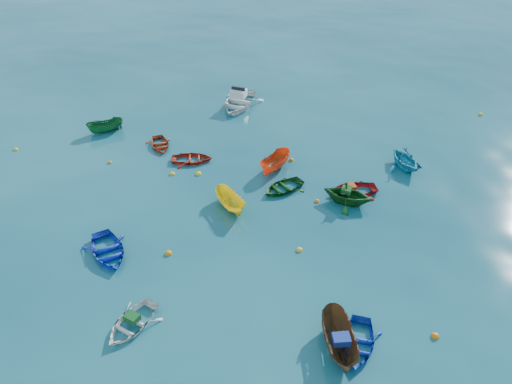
# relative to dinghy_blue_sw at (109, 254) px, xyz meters

# --- Properties ---
(ground) EXTENTS (160.00, 160.00, 0.00)m
(ground) POSITION_rel_dinghy_blue_sw_xyz_m (7.42, 0.69, 0.00)
(ground) COLOR #0B3D4F
(ground) RESTS_ON ground
(dinghy_blue_sw) EXTENTS (3.83, 4.11, 0.69)m
(dinghy_blue_sw) POSITION_rel_dinghy_blue_sw_xyz_m (0.00, 0.00, 0.00)
(dinghy_blue_sw) COLOR #0F29BD
(dinghy_blue_sw) RESTS_ON ground
(dinghy_white_near) EXTENTS (3.12, 3.50, 0.60)m
(dinghy_white_near) POSITION_rel_dinghy_blue_sw_xyz_m (2.56, -4.57, 0.00)
(dinghy_white_near) COLOR silver
(dinghy_white_near) RESTS_ON ground
(sampan_brown_mid) EXTENTS (1.86, 3.67, 1.36)m
(sampan_brown_mid) POSITION_rel_dinghy_blue_sw_xyz_m (11.84, -5.13, 0.00)
(sampan_brown_mid) COLOR brown
(sampan_brown_mid) RESTS_ON ground
(dinghy_blue_se) EXTENTS (2.56, 3.22, 0.60)m
(dinghy_blue_se) POSITION_rel_dinghy_blue_sw_xyz_m (12.67, -4.87, 0.00)
(dinghy_blue_se) COLOR #0E32B9
(dinghy_blue_se) RESTS_ON ground
(sampan_yellow_mid) EXTENTS (2.56, 3.02, 1.13)m
(sampan_yellow_mid) POSITION_rel_dinghy_blue_sw_xyz_m (6.01, 4.49, 0.00)
(sampan_yellow_mid) COLOR yellow
(sampan_yellow_mid) RESTS_ON ground
(dinghy_green_e) EXTENTS (3.47, 3.36, 0.59)m
(dinghy_green_e) POSITION_rel_dinghy_blue_sw_xyz_m (9.04, 6.61, 0.00)
(dinghy_green_e) COLOR #104512
(dinghy_green_e) RESTS_ON ground
(dinghy_cyan_se) EXTENTS (3.40, 3.61, 1.51)m
(dinghy_cyan_se) POSITION_rel_dinghy_blue_sw_xyz_m (17.01, 9.83, 0.00)
(dinghy_cyan_se) COLOR teal
(dinghy_cyan_se) RESTS_ON ground
(dinghy_red_nw) EXTENTS (2.97, 2.27, 0.57)m
(dinghy_red_nw) POSITION_rel_dinghy_blue_sw_xyz_m (2.76, 9.51, 0.00)
(dinghy_red_nw) COLOR #AC200E
(dinghy_red_nw) RESTS_ON ground
(sampan_orange_n) EXTENTS (2.54, 3.21, 1.18)m
(sampan_orange_n) POSITION_rel_dinghy_blue_sw_xyz_m (8.45, 8.94, 0.00)
(sampan_orange_n) COLOR #EA4816
(sampan_orange_n) RESTS_ON ground
(dinghy_green_n) EXTENTS (3.55, 3.28, 1.54)m
(dinghy_green_n) POSITION_rel_dinghy_blue_sw_xyz_m (12.94, 5.54, 0.00)
(dinghy_green_n) COLOR #114B16
(dinghy_green_n) RESTS_ON ground
(dinghy_red_ne) EXTENTS (3.51, 2.88, 0.63)m
(dinghy_red_ne) POSITION_rel_dinghy_blue_sw_xyz_m (13.36, 6.64, 0.00)
(dinghy_red_ne) COLOR #B20E11
(dinghy_red_ne) RESTS_ON ground
(dinghy_red_far) EXTENTS (2.70, 3.08, 0.53)m
(dinghy_red_far) POSITION_rel_dinghy_blue_sw_xyz_m (0.13, 11.26, 0.00)
(dinghy_red_far) COLOR #A92E0E
(dinghy_red_far) RESTS_ON ground
(sampan_green_far) EXTENTS (2.87, 2.23, 1.05)m
(sampan_green_far) POSITION_rel_dinghy_blue_sw_xyz_m (-4.41, 13.12, 0.00)
(sampan_green_far) COLOR #145628
(sampan_green_far) RESTS_ON ground
(motorboat_white) EXTENTS (4.42, 5.34, 1.56)m
(motorboat_white) POSITION_rel_dinghy_blue_sw_xyz_m (5.04, 18.20, 0.00)
(motorboat_white) COLOR white
(motorboat_white) RESTS_ON ground
(tarp_green_a) EXTENTS (0.78, 0.71, 0.31)m
(tarp_green_a) POSITION_rel_dinghy_blue_sw_xyz_m (2.61, -4.48, 0.45)
(tarp_green_a) COLOR #134E1E
(tarp_green_a) RESTS_ON dinghy_white_near
(tarp_blue_a) EXTENTS (0.81, 0.67, 0.36)m
(tarp_blue_a) POSITION_rel_dinghy_blue_sw_xyz_m (11.86, -5.27, 0.86)
(tarp_blue_a) COLOR navy
(tarp_blue_a) RESTS_ON sampan_brown_mid
(tarp_green_b) EXTENTS (0.70, 0.81, 0.33)m
(tarp_green_b) POSITION_rel_dinghy_blue_sw_xyz_m (12.85, 5.57, 0.93)
(tarp_green_b) COLOR #114716
(tarp_green_b) RESTS_ON dinghy_green_n
(tarp_orange_b) EXTENTS (0.60, 0.71, 0.30)m
(tarp_orange_b) POSITION_rel_dinghy_blue_sw_xyz_m (13.26, 6.62, 0.47)
(tarp_orange_b) COLOR #B63D12
(tarp_orange_b) RESTS_ON dinghy_red_ne
(buoy_or_a) EXTENTS (0.39, 0.39, 0.39)m
(buoy_or_a) POSITION_rel_dinghy_blue_sw_xyz_m (3.17, 0.26, 0.00)
(buoy_or_a) COLOR orange
(buoy_or_a) RESTS_ON ground
(buoy_ye_a) EXTENTS (0.35, 0.35, 0.35)m
(buoy_ye_a) POSITION_rel_dinghy_blue_sw_xyz_m (10.11, 1.07, 0.00)
(buoy_ye_a) COLOR yellow
(buoy_ye_a) RESTS_ON ground
(buoy_or_b) EXTENTS (0.37, 0.37, 0.37)m
(buoy_or_b) POSITION_rel_dinghy_blue_sw_xyz_m (16.15, -4.13, 0.00)
(buoy_or_b) COLOR orange
(buoy_or_b) RESTS_ON ground
(buoy_ye_b) EXTENTS (0.32, 0.32, 0.32)m
(buoy_ye_b) POSITION_rel_dinghy_blue_sw_xyz_m (-9.93, 10.04, 0.00)
(buoy_ye_b) COLOR yellow
(buoy_ye_b) RESTS_ON ground
(buoy_or_c) EXTENTS (0.29, 0.29, 0.29)m
(buoy_or_c) POSITION_rel_dinghy_blue_sw_xyz_m (-2.76, 8.86, 0.00)
(buoy_or_c) COLOR orange
(buoy_or_c) RESTS_ON ground
(buoy_ye_c) EXTENTS (0.39, 0.39, 0.39)m
(buoy_ye_c) POSITION_rel_dinghy_blue_sw_xyz_m (3.47, 7.95, 0.00)
(buoy_ye_c) COLOR yellow
(buoy_ye_c) RESTS_ON ground
(buoy_or_d) EXTENTS (0.31, 0.31, 0.31)m
(buoy_or_d) POSITION_rel_dinghy_blue_sw_xyz_m (11.15, 5.53, 0.00)
(buoy_or_d) COLOR orange
(buoy_or_d) RESTS_ON ground
(buoy_ye_d) EXTENTS (0.34, 0.34, 0.34)m
(buoy_ye_d) POSITION_rel_dinghy_blue_sw_xyz_m (1.75, 7.82, 0.00)
(buoy_ye_d) COLOR yellow
(buoy_ye_d) RESTS_ON ground
(buoy_or_e) EXTENTS (0.34, 0.34, 0.34)m
(buoy_or_e) POSITION_rel_dinghy_blue_sw_xyz_m (9.50, 10.11, 0.00)
(buoy_or_e) COLOR orange
(buoy_or_e) RESTS_ON ground
(buoy_ye_e) EXTENTS (0.36, 0.36, 0.36)m
(buoy_ye_e) POSITION_rel_dinghy_blue_sw_xyz_m (24.37, 18.07, 0.00)
(buoy_ye_e) COLOR gold
(buoy_ye_e) RESTS_ON ground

